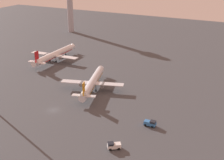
{
  "coord_description": "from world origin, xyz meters",
  "views": [
    {
      "loc": [
        68.77,
        -85.41,
        55.41
      ],
      "look_at": [
        10.62,
        29.26,
        4.0
      ],
      "focal_mm": 49.99,
      "sensor_mm": 36.0,
      "label": 1
    }
  ],
  "objects": [
    {
      "name": "ground_plane",
      "position": [
        0.0,
        0.0,
        0.0
      ],
      "size": [
        416.0,
        416.0,
        0.0
      ],
      "primitive_type": "plane",
      "color": "#424449"
    },
    {
      "name": "cargo_loader",
      "position": [
        37.66,
        5.46,
        1.18
      ],
      "size": [
        4.17,
        2.06,
        2.25
      ],
      "rotation": [
        0.0,
        0.0,
        4.73
      ],
      "color": "#3372BF",
      "rests_on": "ground"
    },
    {
      "name": "airplane_taxiway_distant",
      "position": [
        -35.84,
        49.43,
        3.69
      ],
      "size": [
        29.59,
        38.05,
        9.77
      ],
      "rotation": [
        0.0,
        0.0,
        0.03
      ],
      "color": "white",
      "rests_on": "ground"
    },
    {
      "name": "maintenance_van",
      "position": [
        32.48,
        -12.65,
        1.18
      ],
      "size": [
        4.52,
        3.96,
        2.25
      ],
      "rotation": [
        0.0,
        0.0,
        2.17
      ],
      "color": "white",
      "rests_on": "ground"
    },
    {
      "name": "airplane_near_gate",
      "position": [
        3.61,
        23.97,
        3.49
      ],
      "size": [
        27.66,
        35.2,
        9.23
      ],
      "rotation": [
        0.0,
        0.0,
        0.3
      ],
      "color": "silver",
      "rests_on": "ground"
    }
  ]
}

